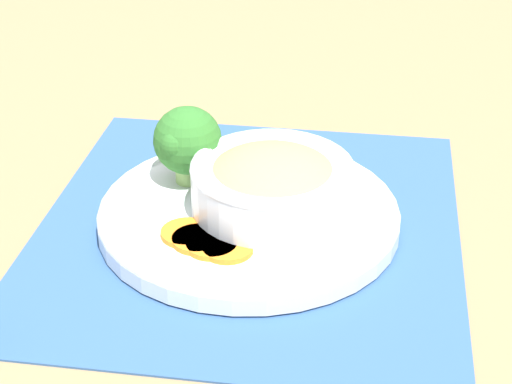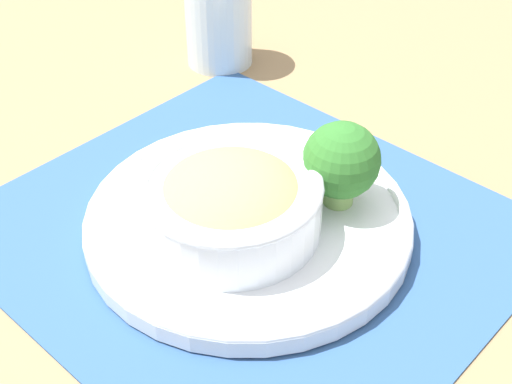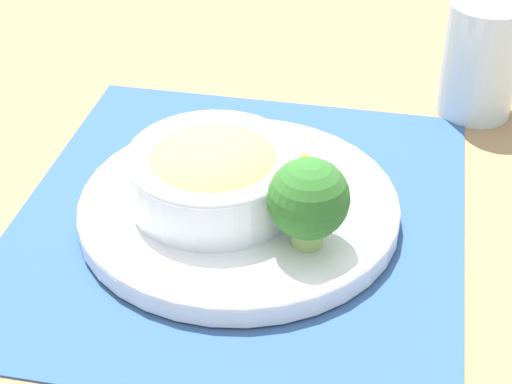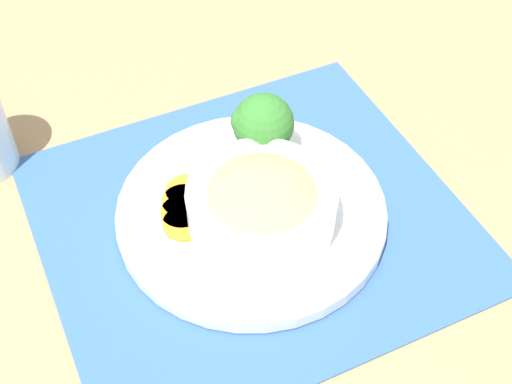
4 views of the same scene
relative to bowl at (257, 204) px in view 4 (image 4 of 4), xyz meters
The scene contains 9 objects.
ground_plane 0.05m from the bowl, 77.42° to the left, with size 4.00×4.00×0.00m, color #8C704C.
placemat 0.05m from the bowl, 77.42° to the left, with size 0.46×0.42×0.00m.
plate 0.04m from the bowl, 77.42° to the left, with size 0.29×0.29×0.02m.
bowl is the anchor object (origin of this frame).
broccoli_floret 0.10m from the bowl, 58.17° to the left, with size 0.07×0.07×0.08m.
carrot_slice_near 0.09m from the bowl, 121.79° to the left, with size 0.05×0.05×0.01m.
carrot_slice_middle 0.09m from the bowl, 131.81° to the left, with size 0.05×0.05×0.01m.
carrot_slice_far 0.08m from the bowl, 142.23° to the left, with size 0.05×0.05×0.01m.
carrot_slice_extra 0.08m from the bowl, 153.14° to the left, with size 0.05×0.05×0.01m.
Camera 4 is at (-0.23, -0.43, 0.59)m, focal length 50.00 mm.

